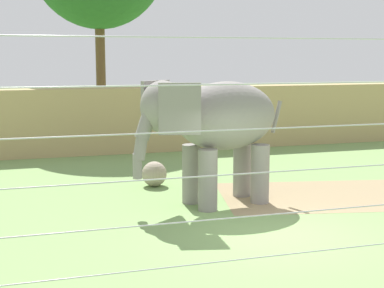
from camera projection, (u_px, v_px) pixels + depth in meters
The scene contains 6 objects.
ground_plane at pixel (270, 233), 11.93m from camera, with size 120.00×120.00×0.00m, color #759956.
dirt_patch at pixel (321, 195), 15.14m from camera, with size 5.19×3.42×0.01m, color #937F5B.
embankment_wall at pixel (148, 118), 22.44m from camera, with size 36.00×1.80×2.45m, color tan.
elephant at pixel (215, 122), 13.96m from camera, with size 4.11×2.09×3.09m.
enrichment_ball at pixel (154, 174), 16.17m from camera, with size 0.70×0.70×0.70m, color gray.
cable_fence at pixel (359, 163), 8.67m from camera, with size 12.27×0.19×4.05m.
Camera 1 is at (-4.90, -10.53, 3.66)m, focal length 53.91 mm.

